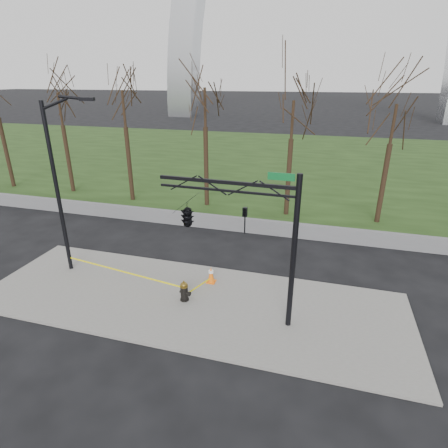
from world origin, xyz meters
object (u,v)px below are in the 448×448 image
(traffic_cone, at_px, (211,275))
(traffic_signal_mast, at_px, (207,216))
(fire_hydrant, at_px, (184,291))
(street_light, at_px, (60,178))

(traffic_cone, relative_size, traffic_signal_mast, 0.13)
(fire_hydrant, xyz_separation_m, traffic_signal_mast, (1.17, -0.33, 3.62))
(traffic_cone, distance_m, traffic_signal_mast, 4.22)
(traffic_signal_mast, bearing_deg, traffic_cone, 106.50)
(traffic_cone, xyz_separation_m, traffic_signal_mast, (0.53, -2.03, 3.66))
(fire_hydrant, distance_m, traffic_signal_mast, 3.82)
(fire_hydrant, bearing_deg, traffic_cone, 84.43)
(street_light, bearing_deg, traffic_cone, -4.76)
(fire_hydrant, distance_m, traffic_cone, 1.81)
(street_light, bearing_deg, fire_hydrant, -19.76)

